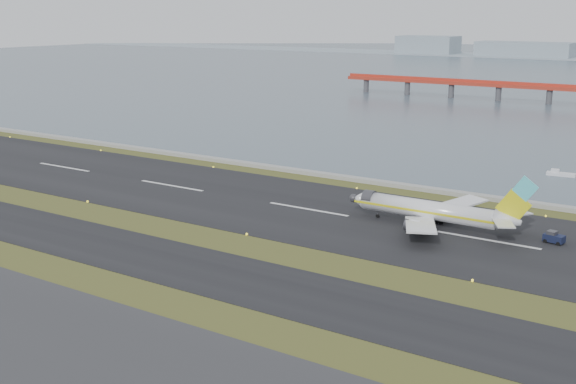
% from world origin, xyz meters
% --- Properties ---
extents(ground, '(1000.00, 1000.00, 0.00)m').
position_xyz_m(ground, '(0.00, 0.00, 0.00)').
color(ground, '#364117').
rests_on(ground, ground).
extents(taxiway_strip, '(1000.00, 18.00, 0.10)m').
position_xyz_m(taxiway_strip, '(0.00, -12.00, 0.05)').
color(taxiway_strip, black).
rests_on(taxiway_strip, ground).
extents(runway_strip, '(1000.00, 45.00, 0.10)m').
position_xyz_m(runway_strip, '(0.00, 30.00, 0.05)').
color(runway_strip, black).
rests_on(runway_strip, ground).
extents(seawall, '(1000.00, 2.50, 1.00)m').
position_xyz_m(seawall, '(0.00, 60.00, 0.50)').
color(seawall, '#989993').
rests_on(seawall, ground).
extents(airliner, '(38.52, 32.89, 12.80)m').
position_xyz_m(airliner, '(28.21, 32.30, 3.46)').
color(airliner, white).
rests_on(airliner, ground).
extents(pushback_tug, '(3.97, 2.73, 2.35)m').
position_xyz_m(pushback_tug, '(50.81, 35.09, 1.14)').
color(pushback_tug, '#121833').
rests_on(pushback_tug, ground).
extents(workboat_near, '(7.45, 3.05, 1.76)m').
position_xyz_m(workboat_near, '(37.81, 95.03, 0.56)').
color(workboat_near, white).
rests_on(workboat_near, ground).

